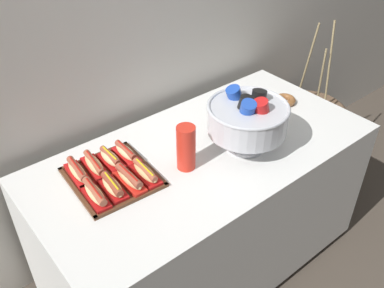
{
  "coord_description": "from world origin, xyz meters",
  "views": [
    {
      "loc": [
        -1.02,
        -1.15,
        1.94
      ],
      "look_at": [
        -0.07,
        0.0,
        0.85
      ],
      "focal_mm": 39.79,
      "sensor_mm": 36.0,
      "label": 1
    }
  ],
  "objects_px": {
    "hot_dog_2": "(129,179)",
    "hot_dog_6": "(110,159)",
    "buffet_table": "(204,208)",
    "hot_dog_0": "(95,194)",
    "hot_dog_7": "(126,153)",
    "hot_dog_4": "(78,172)",
    "punch_bowl": "(248,117)",
    "hot_dog_3": "(145,172)",
    "floor_vase": "(304,140)",
    "serving_tray": "(112,177)",
    "hot_dog_5": "(94,165)",
    "cup_stack": "(186,148)",
    "donut": "(285,100)",
    "hot_dog_1": "(113,187)"
  },
  "relations": [
    {
      "from": "hot_dog_3",
      "to": "punch_bowl",
      "type": "xyz_separation_m",
      "value": [
        0.48,
        -0.1,
        0.13
      ]
    },
    {
      "from": "floor_vase",
      "to": "serving_tray",
      "type": "bearing_deg",
      "value": -177.01
    },
    {
      "from": "hot_dog_3",
      "to": "hot_dog_7",
      "type": "height_order",
      "value": "same"
    },
    {
      "from": "buffet_table",
      "to": "hot_dog_0",
      "type": "bearing_deg",
      "value": 177.81
    },
    {
      "from": "cup_stack",
      "to": "hot_dog_2",
      "type": "bearing_deg",
      "value": 168.83
    },
    {
      "from": "hot_dog_5",
      "to": "hot_dog_4",
      "type": "bearing_deg",
      "value": 176.54
    },
    {
      "from": "floor_vase",
      "to": "donut",
      "type": "bearing_deg",
      "value": -164.61
    },
    {
      "from": "buffet_table",
      "to": "hot_dog_3",
      "type": "xyz_separation_m",
      "value": [
        -0.32,
        0.01,
        0.4
      ]
    },
    {
      "from": "floor_vase",
      "to": "serving_tray",
      "type": "distance_m",
      "value": 1.57
    },
    {
      "from": "serving_tray",
      "to": "hot_dog_5",
      "type": "relative_size",
      "value": 2.02
    },
    {
      "from": "hot_dog_5",
      "to": "hot_dog_2",
      "type": "bearing_deg",
      "value": -69.02
    },
    {
      "from": "buffet_table",
      "to": "hot_dog_1",
      "type": "distance_m",
      "value": 0.62
    },
    {
      "from": "hot_dog_5",
      "to": "serving_tray",
      "type": "bearing_deg",
      "value": -69.02
    },
    {
      "from": "hot_dog_7",
      "to": "hot_dog_4",
      "type": "bearing_deg",
      "value": 176.54
    },
    {
      "from": "buffet_table",
      "to": "serving_tray",
      "type": "bearing_deg",
      "value": 167.24
    },
    {
      "from": "serving_tray",
      "to": "hot_dog_0",
      "type": "relative_size",
      "value": 2.12
    },
    {
      "from": "floor_vase",
      "to": "punch_bowl",
      "type": "relative_size",
      "value": 3.04
    },
    {
      "from": "hot_dog_2",
      "to": "hot_dog_4",
      "type": "relative_size",
      "value": 0.97
    },
    {
      "from": "hot_dog_6",
      "to": "punch_bowl",
      "type": "bearing_deg",
      "value": -26.51
    },
    {
      "from": "hot_dog_2",
      "to": "hot_dog_6",
      "type": "height_order",
      "value": "hot_dog_2"
    },
    {
      "from": "hot_dog_1",
      "to": "hot_dog_6",
      "type": "relative_size",
      "value": 1.08
    },
    {
      "from": "hot_dog_2",
      "to": "hot_dog_7",
      "type": "xyz_separation_m",
      "value": [
        0.08,
        0.16,
        -0.0
      ]
    },
    {
      "from": "hot_dog_7",
      "to": "punch_bowl",
      "type": "relative_size",
      "value": 0.44
    },
    {
      "from": "hot_dog_1",
      "to": "donut",
      "type": "distance_m",
      "value": 1.07
    },
    {
      "from": "floor_vase",
      "to": "cup_stack",
      "type": "xyz_separation_m",
      "value": [
        -1.19,
        -0.21,
        0.62
      ]
    },
    {
      "from": "hot_dog_0",
      "to": "hot_dog_7",
      "type": "bearing_deg",
      "value": 32.79
    },
    {
      "from": "donut",
      "to": "hot_dog_4",
      "type": "bearing_deg",
      "value": 173.16
    },
    {
      "from": "hot_dog_2",
      "to": "hot_dog_4",
      "type": "distance_m",
      "value": 0.22
    },
    {
      "from": "buffet_table",
      "to": "hot_dog_5",
      "type": "height_order",
      "value": "hot_dog_5"
    },
    {
      "from": "hot_dog_3",
      "to": "hot_dog_4",
      "type": "xyz_separation_m",
      "value": [
        -0.21,
        0.18,
        0.0
      ]
    },
    {
      "from": "hot_dog_3",
      "to": "hot_dog_6",
      "type": "relative_size",
      "value": 1.15
    },
    {
      "from": "hot_dog_7",
      "to": "punch_bowl",
      "type": "bearing_deg",
      "value": -29.63
    },
    {
      "from": "serving_tray",
      "to": "cup_stack",
      "type": "height_order",
      "value": "cup_stack"
    },
    {
      "from": "punch_bowl",
      "to": "hot_dog_0",
      "type": "bearing_deg",
      "value": 170.68
    },
    {
      "from": "cup_stack",
      "to": "hot_dog_7",
      "type": "bearing_deg",
      "value": 128.79
    },
    {
      "from": "hot_dog_5",
      "to": "buffet_table",
      "type": "bearing_deg",
      "value": -21.56
    },
    {
      "from": "floor_vase",
      "to": "hot_dog_1",
      "type": "bearing_deg",
      "value": -174.09
    },
    {
      "from": "buffet_table",
      "to": "hot_dog_4",
      "type": "distance_m",
      "value": 0.69
    },
    {
      "from": "cup_stack",
      "to": "buffet_table",
      "type": "bearing_deg",
      "value": 15.44
    },
    {
      "from": "hot_dog_4",
      "to": "hot_dog_7",
      "type": "xyz_separation_m",
      "value": [
        0.22,
        -0.01,
        -0.0
      ]
    },
    {
      "from": "donut",
      "to": "hot_dog_3",
      "type": "bearing_deg",
      "value": -177.35
    },
    {
      "from": "buffet_table",
      "to": "hot_dog_0",
      "type": "xyz_separation_m",
      "value": [
        -0.54,
        0.02,
        0.41
      ]
    },
    {
      "from": "hot_dog_2",
      "to": "hot_dog_6",
      "type": "relative_size",
      "value": 1.17
    },
    {
      "from": "buffet_table",
      "to": "floor_vase",
      "type": "xyz_separation_m",
      "value": [
        1.05,
        0.17,
        -0.15
      ]
    },
    {
      "from": "hot_dog_3",
      "to": "cup_stack",
      "type": "distance_m",
      "value": 0.2
    },
    {
      "from": "floor_vase",
      "to": "hot_dog_5",
      "type": "distance_m",
      "value": 1.61
    },
    {
      "from": "hot_dog_0",
      "to": "hot_dog_2",
      "type": "height_order",
      "value": "hot_dog_2"
    },
    {
      "from": "hot_dog_2",
      "to": "hot_dog_5",
      "type": "distance_m",
      "value": 0.18
    },
    {
      "from": "punch_bowl",
      "to": "hot_dog_2",
      "type": "bearing_deg",
      "value": 169.12
    },
    {
      "from": "cup_stack",
      "to": "donut",
      "type": "relative_size",
      "value": 1.77
    }
  ]
}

